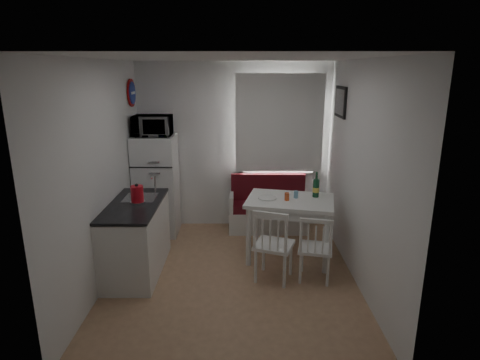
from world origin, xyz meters
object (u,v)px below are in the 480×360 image
object	(u,v)px
kitchen_counter	(136,237)
kettle	(137,194)
chair_right	(317,242)
dining_table	(290,206)
wine_bottle	(316,185)
bench	(268,212)
chair_left	(275,239)
microwave	(152,126)
fridge	(157,185)

from	to	relation	value
kitchen_counter	kettle	world-z (taller)	kitchen_counter
kitchen_counter	chair_right	bearing A→B (deg)	-7.65
dining_table	chair_right	size ratio (longest dim) A/B	2.70
kettle	wine_bottle	distance (m)	2.30
kitchen_counter	wine_bottle	distance (m)	2.42
chair_right	bench	bearing A→B (deg)	118.10
kitchen_counter	chair_left	bearing A→B (deg)	-10.13
kettle	chair_left	bearing A→B (deg)	-10.36
chair_right	microwave	size ratio (longest dim) A/B	0.85
chair_left	kettle	xyz separation A→B (m)	(-1.66, 0.30, 0.45)
kitchen_counter	chair_right	distance (m)	2.23
dining_table	microwave	xyz separation A→B (m)	(-1.94, 0.83, 0.94)
wine_bottle	dining_table	bearing A→B (deg)	-164.05
dining_table	chair_right	world-z (taller)	dining_table
fridge	wine_bottle	bearing A→B (deg)	-18.92
kitchen_counter	microwave	size ratio (longest dim) A/B	2.42
kettle	microwave	bearing A→B (deg)	91.44
fridge	kettle	xyz separation A→B (m)	(0.03, -1.25, 0.25)
kitchen_counter	fridge	bearing A→B (deg)	89.10
chair_right	kettle	distance (m)	2.23
dining_table	chair_left	distance (m)	0.73
bench	fridge	xyz separation A→B (m)	(-1.72, -0.11, 0.48)
chair_left	kettle	size ratio (longest dim) A/B	2.25
chair_left	microwave	xyz separation A→B (m)	(-1.69, 1.50, 1.11)
chair_left	microwave	size ratio (longest dim) A/B	1.00
kitchen_counter	wine_bottle	xyz separation A→B (m)	(2.31, 0.46, 0.55)
bench	chair_left	bearing A→B (deg)	-91.18
fridge	microwave	xyz separation A→B (m)	(0.00, -0.05, 0.92)
dining_table	kettle	world-z (taller)	kettle
chair_right	dining_table	bearing A→B (deg)	123.18
microwave	kettle	distance (m)	1.37
microwave	chair_right	bearing A→B (deg)	-34.27
wine_bottle	microwave	bearing A→B (deg)	162.21
kitchen_counter	kettle	distance (m)	0.57
bench	microwave	size ratio (longest dim) A/B	2.26
fridge	wine_bottle	size ratio (longest dim) A/B	4.50
kitchen_counter	fridge	world-z (taller)	fridge
bench	kettle	bearing A→B (deg)	-141.31
kettle	bench	bearing A→B (deg)	38.69
kitchen_counter	dining_table	distance (m)	2.01
chair_right	microwave	bearing A→B (deg)	158.06
chair_right	kitchen_counter	bearing A→B (deg)	-175.32
chair_right	fridge	xyz separation A→B (m)	(-2.19, 1.54, 0.25)
kitchen_counter	chair_left	xyz separation A→B (m)	(1.71, -0.31, 0.12)
kitchen_counter	fridge	distance (m)	1.28
wine_bottle	fridge	bearing A→B (deg)	161.08
chair_right	fridge	size ratio (longest dim) A/B	0.30
dining_table	wine_bottle	bearing A→B (deg)	28.02
microwave	fridge	bearing A→B (deg)	90.00
microwave	kettle	bearing A→B (deg)	-88.56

